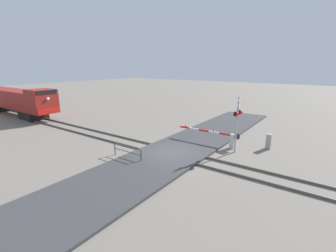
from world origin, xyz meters
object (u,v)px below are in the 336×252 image
Objects in this scene: guard_railing at (127,150)px; crossing_signal at (237,118)px; crossing_gate at (225,137)px; utility_cabinet at (269,141)px; locomotive at (15,100)px.

crossing_signal is at bearing -45.57° from guard_railing.
guard_railing is (-6.47, 4.62, -0.16)m from crossing_gate.
crossing_gate is at bearing 117.17° from utility_cabinet.
crossing_signal reaches higher than crossing_gate.
locomotive is 28.27m from crossing_gate.
locomotive reaches higher than crossing_gate.
utility_cabinet is at bearing -43.69° from guard_railing.
crossing_gate reaches higher than utility_cabinet.
crossing_gate is 7.96m from guard_railing.
utility_cabinet is 0.45× the size of guard_railing.
locomotive is at bearing 97.94° from crossing_gate.
crossing_signal reaches higher than guard_railing.
guard_railing is at bearing -96.28° from locomotive.
guard_railing is (-5.70, 5.81, -2.06)m from crossing_signal.
utility_cabinet is (2.35, -1.88, -2.09)m from crossing_signal.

